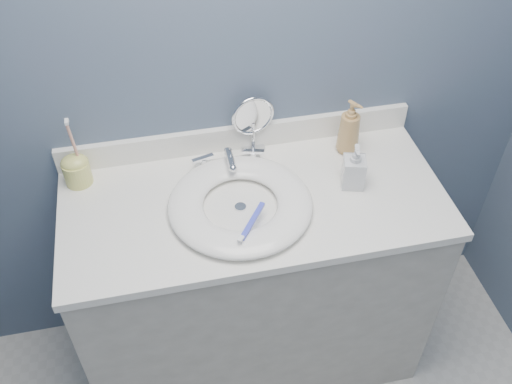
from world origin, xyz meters
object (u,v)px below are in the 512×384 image
object	(u,v)px
soap_bottle_amber	(349,127)
soap_bottle_clear	(354,166)
makeup_mirror	(253,122)
toothbrush_holder	(76,169)

from	to	relation	value
soap_bottle_amber	soap_bottle_clear	size ratio (longest dim) A/B	1.29
makeup_mirror	soap_bottle_clear	world-z (taller)	makeup_mirror
makeup_mirror	toothbrush_holder	bearing A→B (deg)	176.26
soap_bottle_amber	toothbrush_holder	size ratio (longest dim) A/B	0.80
makeup_mirror	soap_bottle_clear	xyz separation A→B (m)	(0.28, -0.24, -0.04)
toothbrush_holder	soap_bottle_amber	bearing A→B (deg)	-1.87
makeup_mirror	soap_bottle_amber	distance (m)	0.32
soap_bottle_amber	toothbrush_holder	xyz separation A→B (m)	(-0.90, 0.03, -0.04)
soap_bottle_amber	soap_bottle_clear	world-z (taller)	soap_bottle_amber
makeup_mirror	soap_bottle_amber	xyz separation A→B (m)	(0.32, -0.07, -0.02)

